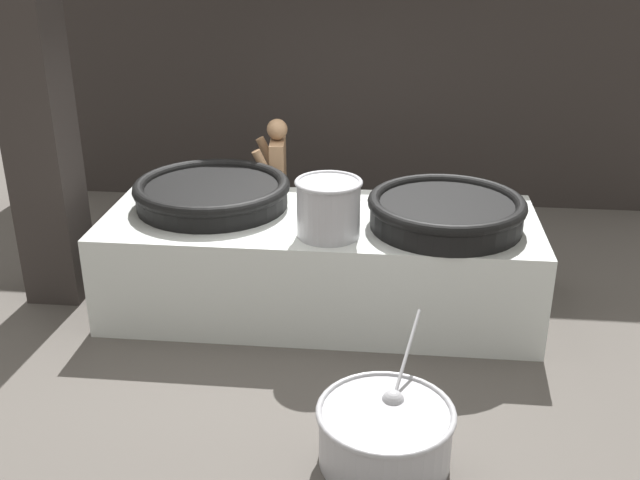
% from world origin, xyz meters
% --- Properties ---
extents(ground_plane, '(60.00, 60.00, 0.00)m').
position_xyz_m(ground_plane, '(0.00, 0.00, 0.00)').
color(ground_plane, '#56514C').
extents(back_wall, '(8.10, 0.24, 4.18)m').
position_xyz_m(back_wall, '(0.00, 2.94, 2.09)').
color(back_wall, '#2D2826').
rests_on(back_wall, ground_plane).
extents(support_pillar, '(0.50, 0.50, 4.18)m').
position_xyz_m(support_pillar, '(-2.46, 0.03, 2.09)').
color(support_pillar, '#2D2826').
rests_on(support_pillar, ground_plane).
extents(hearth_platform, '(3.79, 1.48, 0.89)m').
position_xyz_m(hearth_platform, '(0.00, 0.00, 0.45)').
color(hearth_platform, silver).
rests_on(hearth_platform, ground_plane).
extents(giant_wok_near, '(1.41, 1.41, 0.24)m').
position_xyz_m(giant_wok_near, '(-1.00, 0.17, 1.02)').
color(giant_wok_near, black).
rests_on(giant_wok_near, hearth_platform).
extents(giant_wok_far, '(1.32, 1.32, 0.27)m').
position_xyz_m(giant_wok_far, '(1.08, -0.12, 1.04)').
color(giant_wok_far, black).
rests_on(giant_wok_far, hearth_platform).
extents(stock_pot, '(0.55, 0.55, 0.48)m').
position_xyz_m(stock_pot, '(0.11, -0.41, 1.14)').
color(stock_pot, '#9E9EA3').
rests_on(stock_pot, hearth_platform).
extents(cook, '(0.36, 0.55, 1.48)m').
position_xyz_m(cook, '(-0.54, 1.06, 0.80)').
color(cook, '#9E7551').
rests_on(cook, ground_plane).
extents(prep_bowl_vegetables, '(0.91, 1.15, 0.77)m').
position_xyz_m(prep_bowl_vegetables, '(0.64, -2.05, 0.22)').
color(prep_bowl_vegetables, '#9E9EA3').
rests_on(prep_bowl_vegetables, ground_plane).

